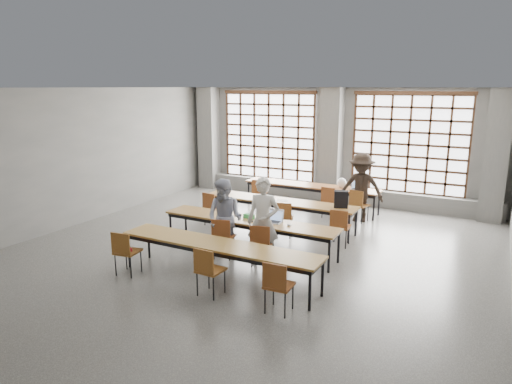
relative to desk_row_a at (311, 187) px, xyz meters
The scene contains 39 objects.
floor 4.10m from the desk_row_a, 87.56° to the right, with size 11.00×11.00×0.00m, color #4B4B48.
ceiling 4.94m from the desk_row_a, 87.56° to the right, with size 11.00×11.00×0.00m, color silver.
wall_back 1.82m from the desk_row_a, 83.26° to the left, with size 10.00×10.00×0.00m, color #5B5B58.
wall_left 6.39m from the desk_row_a, 140.04° to the right, with size 11.00×11.00×0.00m, color #5B5B58.
column_left 4.61m from the desk_row_a, 164.81° to the left, with size 0.60×0.55×3.50m, color #565654.
column_mid 1.61m from the desk_row_a, 81.67° to the left, with size 0.60×0.55×3.50m, color #565654.
column_right 4.94m from the desk_row_a, 14.12° to the left, with size 0.60×0.55×3.50m, color #565654.
window_left 2.78m from the desk_row_a, 146.48° to the left, with size 3.32×0.12×3.00m.
window_right 3.05m from the desk_row_a, 29.61° to the left, with size 3.32×0.12×3.00m.
sill_ledge 1.33m from the desk_row_a, 82.19° to the left, with size 9.80×0.35×0.50m, color #565654.
desk_row_a is the anchor object (origin of this frame).
desk_row_b 2.09m from the desk_row_a, 91.35° to the right, with size 4.00×0.70×0.73m.
desk_row_c 3.95m from the desk_row_a, 88.19° to the right, with size 4.00×0.70×0.73m.
desk_row_d 5.57m from the desk_row_a, 86.20° to the right, with size 4.00×0.70×0.73m.
chair_back_left 1.52m from the desk_row_a, 155.57° to the right, with size 0.52×0.52×0.88m.
chair_back_mid 1.02m from the desk_row_a, 38.43° to the right, with size 0.46×0.46×0.88m.
chair_back_right 1.71m from the desk_row_a, 21.62° to the right, with size 0.50×0.51×0.88m.
chair_mid_left 3.19m from the desk_row_a, 121.40° to the right, with size 0.47×0.47×0.88m.
chair_mid_centre 2.74m from the desk_row_a, 82.13° to the right, with size 0.53×0.53×0.88m.
chair_mid_right 3.24m from the desk_row_a, 57.10° to the right, with size 0.46×0.46×0.88m.
chair_front_left 4.57m from the desk_row_a, 91.95° to the right, with size 0.51×0.51×0.88m.
chair_front_right 4.63m from the desk_row_a, 80.75° to the right, with size 0.51×0.51×0.88m.
chair_near_left 6.32m from the desk_row_a, 102.06° to the right, with size 0.47×0.48×0.88m.
chair_near_mid 6.21m from the desk_row_a, 84.77° to the right, with size 0.43×0.44×0.88m.
chair_near_right 6.46m from the desk_row_a, 73.15° to the right, with size 0.44×0.44×0.88m.
student_male 4.51m from the desk_row_a, 80.74° to the right, with size 0.65×0.43×1.80m, color silver.
student_female 4.45m from the desk_row_a, 92.26° to the right, with size 0.81×0.63×1.67m, color navy.
student_back 1.70m from the desk_row_a, 17.35° to the right, with size 1.18×0.68×1.83m, color black.
laptop_front 3.89m from the desk_row_a, 80.05° to the right, with size 0.37×0.32×0.26m.
laptop_back 1.35m from the desk_row_a, ahead, with size 0.41×0.36×0.26m.
mouse 4.11m from the desk_row_a, 74.83° to the right, with size 0.10×0.06×0.04m, color silver.
green_box 3.87m from the desk_row_a, 88.89° to the right, with size 0.25×0.09×0.09m, color green.
phone 4.06m from the desk_row_a, 85.69° to the right, with size 0.13×0.06×0.01m, color black.
paper_sheet_a 2.14m from the desk_row_a, 107.67° to the right, with size 0.30×0.21×0.00m, color white.
paper_sheet_b 2.17m from the desk_row_a, 99.27° to the right, with size 0.30×0.21×0.00m, color white.
paper_sheet_c 2.09m from the desk_row_a, 88.61° to the right, with size 0.30×0.21×0.00m, color white.
backpack 2.57m from the desk_row_a, 52.73° to the right, with size 0.32×0.20×0.40m, color black.
plastic_bag 0.93m from the desk_row_a, ahead, with size 0.26×0.21×0.29m, color white.
red_pouch 6.25m from the desk_row_a, 102.30° to the right, with size 0.20×0.08×0.06m, color maroon.
Camera 1 is at (4.54, -8.14, 3.53)m, focal length 32.00 mm.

